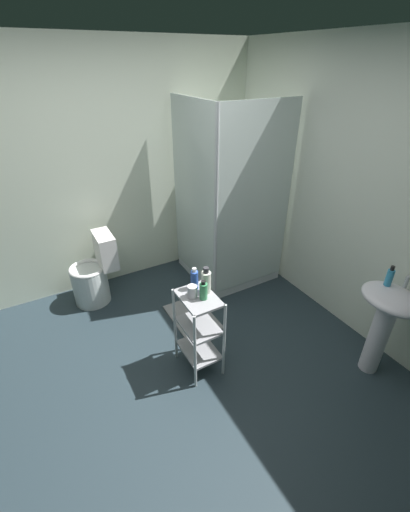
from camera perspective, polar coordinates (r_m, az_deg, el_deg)
The scene contains 14 objects.
ground_plane at distance 2.92m, azimuth -4.74°, elevation -21.66°, with size 4.20×4.20×0.02m, color #25333A.
wall_back at distance 3.19m, azimuth 26.20°, elevation 8.43°, with size 4.20×0.14×2.50m.
wall_left at distance 3.72m, azimuth -18.24°, elevation 12.92°, with size 0.10×4.20×2.50m, color silver.
shower_stall at distance 3.86m, azimuth 3.52°, elevation 2.33°, with size 0.92×0.92×2.00m.
pedestal_sink at distance 2.97m, azimuth 28.53°, elevation -8.96°, with size 0.46×0.37×0.81m.
sink_faucet at distance 2.91m, azimuth 31.22°, elevation -3.78°, with size 0.03×0.03×0.10m, color silver.
toilet at distance 3.73m, azimuth -18.43°, elevation -3.12°, with size 0.37×0.49×0.76m.
storage_cart at distance 2.74m, azimuth -1.08°, elevation -12.05°, with size 0.38×0.28×0.74m.
hand_soap_bottle at distance 2.86m, azimuth 29.04°, elevation -3.16°, with size 0.05×0.05×0.17m.
shampoo_bottle_blue at distance 2.59m, azimuth -1.82°, elevation -4.02°, with size 0.06×0.06×0.18m.
lotion_bottle_white at distance 2.54m, azimuth 0.18°, elevation -4.39°, with size 0.08×0.08×0.22m.
body_wash_bottle_green at distance 2.48m, azimuth -0.28°, elevation -5.99°, with size 0.06×0.06×0.16m.
rinse_cup at distance 2.52m, azimuth -2.17°, elevation -6.09°, with size 0.08×0.08×0.10m, color silver.
bath_mat at distance 3.48m, azimuth -2.19°, elevation -10.40°, with size 0.60×0.40×0.02m, color gray.
Camera 1 is at (1.65, -0.67, 2.30)m, focal length 23.37 mm.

